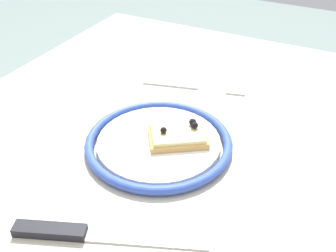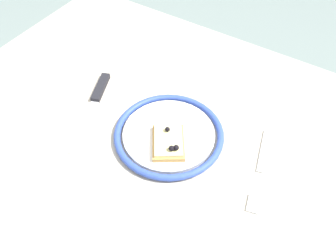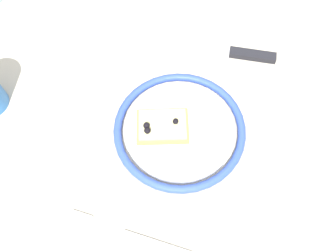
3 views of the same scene
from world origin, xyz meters
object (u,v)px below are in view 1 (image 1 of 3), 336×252
Objects in this scene: dining_table at (176,206)px; knife at (76,233)px; plate at (159,142)px; pizza_slice_near at (178,135)px; fork at (194,87)px.

knife is (0.18, -0.05, 0.09)m from dining_table.
dining_table is at bearing 163.39° from knife.
plate reaches higher than knife.
pizza_slice_near is at bearing 171.40° from knife.
dining_table is at bearing 24.23° from pizza_slice_near.
plate is 2.10× the size of pizza_slice_near.
pizza_slice_near is (-0.02, 0.03, 0.01)m from plate.
knife is (0.22, -0.03, -0.02)m from pizza_slice_near.
knife is at bearing -1.96° from plate.
plate is 1.01× the size of knife.
knife is at bearing -8.60° from pizza_slice_near.
pizza_slice_near is 0.19m from fork.
fork is (-0.20, -0.02, -0.01)m from plate.
fork is (-0.40, -0.02, -0.00)m from knife.
knife is at bearing 2.50° from fork.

